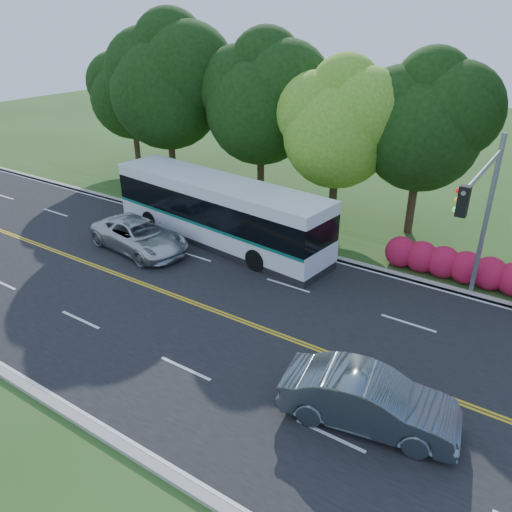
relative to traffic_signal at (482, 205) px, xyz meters
The scene contains 12 objects.
ground 9.65m from the traffic_signal, 140.23° to the right, with size 120.00×120.00×0.00m, color #2A4A18.
road 9.65m from the traffic_signal, 140.23° to the right, with size 60.00×14.00×0.02m, color black.
curb_north 8.15m from the traffic_signal, 164.96° to the left, with size 60.00×0.30×0.15m, color #A7A397.
curb_south 14.86m from the traffic_signal, 117.35° to the right, with size 60.00×0.30×0.15m, color #A7A397.
grass_verge 8.74m from the traffic_signal, 151.03° to the left, with size 60.00×4.00×0.10m, color #2A4A18.
lane_markings 9.71m from the traffic_signal, 140.63° to the right, with size 57.60×13.82×0.00m.
tree_row 13.61m from the traffic_signal, 150.00° to the left, with size 44.70×9.10×13.84m.
bougainvillea_hedge 4.86m from the traffic_signal, 75.94° to the left, with size 9.50×2.25×1.50m.
traffic_signal is the anchor object (origin of this frame).
transit_bus 12.86m from the traffic_signal, behind, with size 13.17×4.26×3.39m.
sedan 8.74m from the traffic_signal, 96.08° to the right, with size 1.80×5.16×1.70m, color slate.
suv 15.98m from the traffic_signal, 169.40° to the right, with size 2.62×5.67×1.58m, color silver.
Camera 1 is at (9.12, -13.60, 11.02)m, focal length 35.00 mm.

